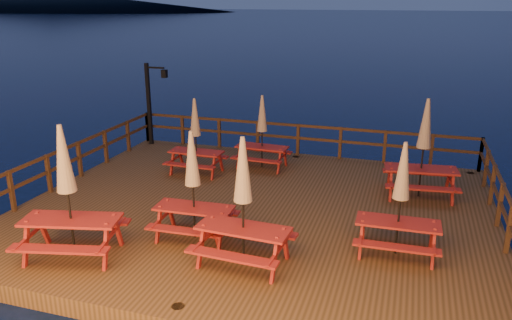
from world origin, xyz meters
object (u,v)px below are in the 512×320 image
Objects in this scene: picnic_table_0 at (193,184)px; picnic_table_1 at (424,147)px; picnic_table_2 at (243,200)px; lamp_post at (152,97)px.

picnic_table_1 is (4.86, 4.14, 0.11)m from picnic_table_0.
picnic_table_1 is at bearing 58.44° from picnic_table_2.
lamp_post is 9.51m from picnic_table_2.
picnic_table_1 reaches higher than picnic_table_2.
picnic_table_0 is at bearing 155.10° from picnic_table_2.
lamp_post reaches higher than picnic_table_0.
lamp_post is 9.76m from picnic_table_1.
lamp_post is at bearing 122.28° from picnic_table_0.
lamp_post is at bearing 132.54° from picnic_table_2.
picnic_table_1 reaches higher than picnic_table_0.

